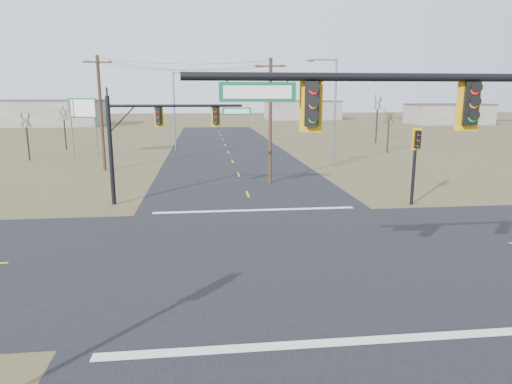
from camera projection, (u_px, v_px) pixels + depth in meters
ground at (274, 253)px, 19.84m from camera, size 320.00×320.00×0.00m
road_ew at (274, 253)px, 19.83m from camera, size 160.00×14.00×0.02m
road_ns at (274, 253)px, 19.83m from camera, size 14.00×160.00×0.02m
stop_bar_near at (316, 344)px, 12.54m from camera, size 12.00×0.40×0.01m
stop_bar_far at (255, 210)px, 27.12m from camera, size 12.00×0.40×0.01m
mast_arm_near at (484, 140)px, 11.48m from camera, size 11.22×0.57×7.75m
mast_arm_far at (160, 126)px, 28.09m from camera, size 8.83×0.52×6.69m
pedestal_signal_ne at (416, 150)px, 27.83m from camera, size 0.60×0.53×4.82m
utility_pole_near at (270, 120)px, 34.73m from camera, size 2.28×0.60×9.44m
utility_pole_far at (101, 112)px, 40.70m from camera, size 2.49×0.29×10.16m
highway_sign at (83, 116)px, 49.82m from camera, size 3.23×1.30×6.43m
streetlight_a at (333, 107)px, 42.58m from camera, size 2.83×0.38×10.10m
streetlight_b at (309, 104)px, 67.76m from camera, size 2.74×0.35×9.79m
streetlight_c at (176, 107)px, 55.33m from camera, size 2.68×0.44×9.56m
bare_tree_a at (25, 119)px, 47.01m from camera, size 2.94×2.94×5.45m
bare_tree_b at (63, 113)px, 56.47m from camera, size 2.86×2.86×5.74m
bare_tree_c at (389, 117)px, 53.47m from camera, size 3.01×3.01×5.42m
bare_tree_d at (378, 102)px, 64.62m from camera, size 3.51×3.51×7.24m
warehouse_left at (37, 113)px, 102.22m from camera, size 28.00×14.00×5.50m
warehouse_mid at (302, 110)px, 129.01m from camera, size 20.00×12.00×5.00m
warehouse_right at (448, 115)px, 108.15m from camera, size 18.00×10.00×4.50m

